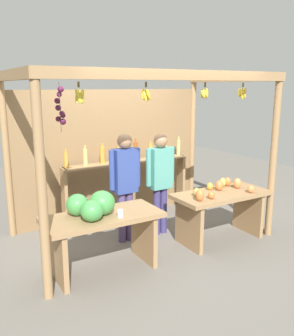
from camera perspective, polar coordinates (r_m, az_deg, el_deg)
The scene contains 7 objects.
ground_plane at distance 5.65m, azimuth -1.01°, elevation -10.32°, with size 12.00×12.00×0.00m, color slate.
market_stall at distance 5.67m, azimuth -3.42°, elevation 4.30°, with size 3.47×2.05×2.39m.
fruit_counter_left at distance 4.41m, azimuth -7.47°, elevation -8.13°, with size 1.41×0.64×1.01m.
fruit_counter_right at distance 5.42m, azimuth 11.36°, elevation -5.38°, with size 1.41×0.64×0.88m.
bottle_shelf_unit at distance 6.08m, azimuth -3.06°, elevation -0.51°, with size 2.23×0.22×1.36m.
vendor_man at distance 5.16m, azimuth -3.42°, elevation -1.60°, with size 0.48×0.21×1.57m.
vendor_woman at distance 5.43m, azimuth 2.08°, elevation -1.15°, with size 0.48×0.21×1.53m.
Camera 1 is at (-2.55, -4.54, 2.21)m, focal length 39.18 mm.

